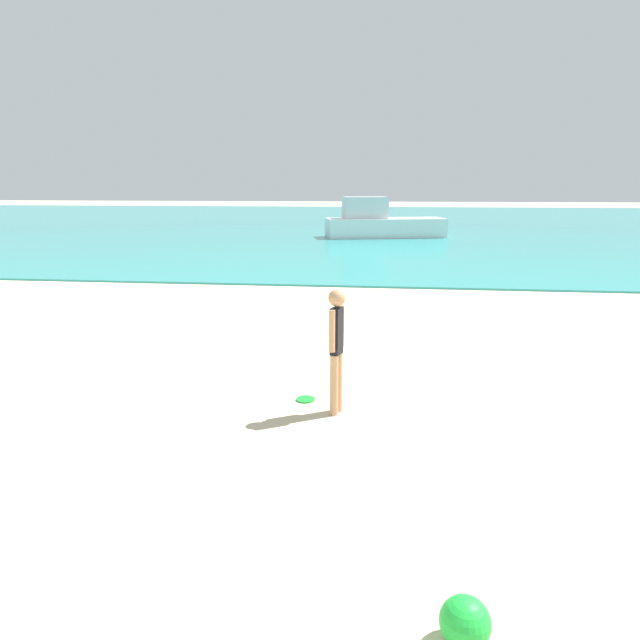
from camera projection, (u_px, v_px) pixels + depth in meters
The scene contains 5 objects.
water at pixel (372, 221), 45.39m from camera, with size 160.00×60.00×0.06m, color teal.
person_standing at pixel (337, 344), 7.20m from camera, with size 0.22×0.37×1.65m.
frisbee at pixel (306, 399), 7.84m from camera, with size 0.26×0.26×0.03m, color green.
boat_near at pixel (381, 223), 31.25m from camera, with size 6.81×3.65×2.21m.
beach_ball at pixel (465, 622), 3.65m from camera, with size 0.34×0.34×0.34m, color green.
Camera 1 is at (1.27, -0.46, 2.92)m, focal length 31.67 mm.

